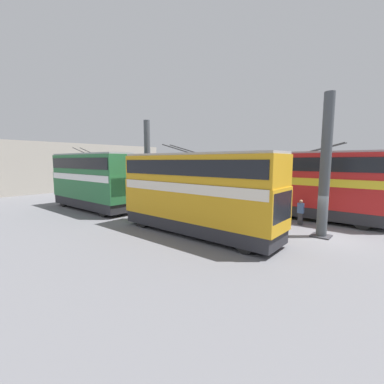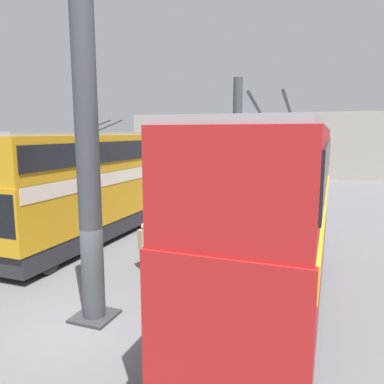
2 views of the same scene
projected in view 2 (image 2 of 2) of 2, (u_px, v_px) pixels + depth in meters
The scene contains 11 objects.
ground_plane at pixel (84, 326), 9.73m from camera, with size 240.00×240.00×0.00m, color slate.
depot_back_wall at pixel (277, 145), 41.82m from camera, with size 0.50×36.00×7.15m.
support_column_near at pixel (88, 168), 9.54m from camera, with size 1.07×1.07×8.41m.
support_column_far at pixel (237, 146), 24.25m from camera, with size 1.07×1.07×8.41m.
bus_left_near at pixel (278, 206), 10.35m from camera, with size 11.28×2.54×5.85m.
bus_right_near at pixel (88, 180), 16.92m from camera, with size 10.80×2.54×5.63m.
bus_right_mid at pixel (188, 159), 28.51m from camera, with size 10.29×2.54×5.83m.
person_by_left_row at pixel (194, 270), 11.05m from camera, with size 0.43×0.26×1.80m.
person_aisle_foreground at pixel (144, 245), 13.58m from camera, with size 0.48×0.41×1.76m.
person_aisle_midway at pixel (207, 208), 20.79m from camera, with size 0.48×0.39×1.62m.
oil_drum at pixel (265, 201), 24.80m from camera, with size 0.64×0.64×0.94m.
Camera 2 is at (-7.50, -5.81, 4.99)m, focal length 35.00 mm.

